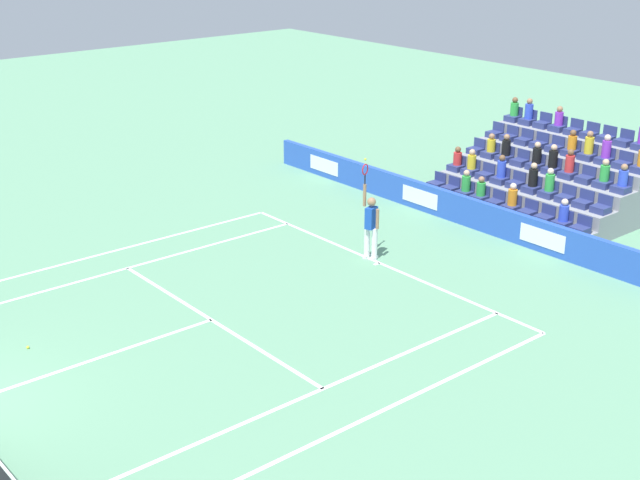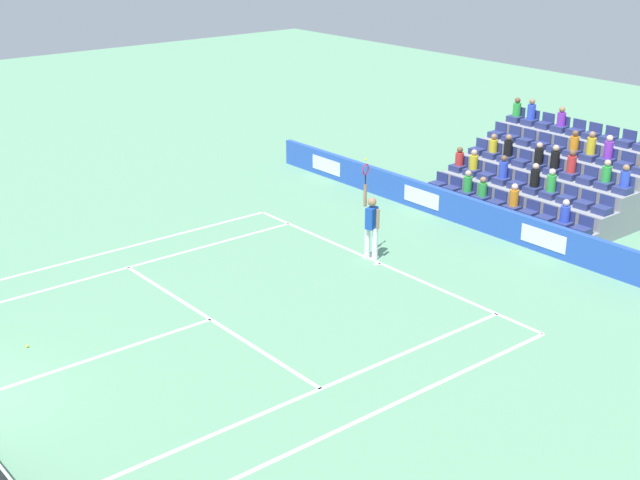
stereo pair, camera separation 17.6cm
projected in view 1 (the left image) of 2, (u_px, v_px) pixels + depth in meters
name	position (u px, v px, depth m)	size (l,w,h in m)	color
line_baseline	(379.00, 263.00, 23.96)	(10.97, 0.10, 0.01)	white
line_service	(211.00, 320.00, 20.67)	(8.23, 0.10, 0.01)	white
line_centre_service	(86.00, 362.00, 18.76)	(0.10, 6.40, 0.01)	white
line_singles_sideline_left	(112.00, 272.00, 23.35)	(0.10, 11.89, 0.01)	white
line_singles_sideline_right	(306.00, 396.00, 17.45)	(0.10, 11.89, 0.01)	white
line_doubles_sideline_left	(89.00, 257.00, 24.33)	(0.10, 11.89, 0.01)	white
line_doubles_sideline_right	(351.00, 426.00, 16.47)	(0.10, 11.89, 0.01)	white
line_centre_mark	(377.00, 264.00, 23.90)	(0.10, 0.20, 0.01)	white
sponsor_barrier	(479.00, 215.00, 26.27)	(19.05, 0.22, 0.90)	blue
tennis_player	(371.00, 225.00, 23.92)	(0.54, 0.42, 2.85)	white
stadium_stand	(552.00, 181.00, 28.26)	(6.20, 4.75, 3.01)	gray
loose_tennis_ball	(28.00, 347.00, 19.32)	(0.07, 0.07, 0.07)	#D1E533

